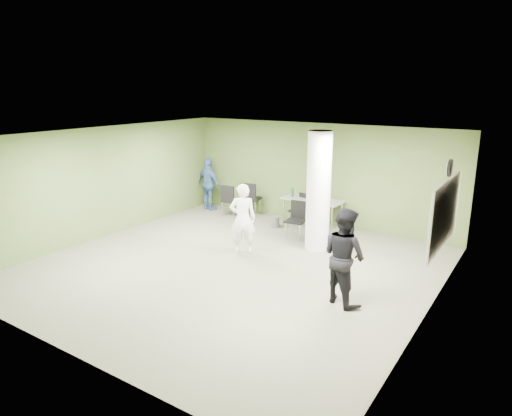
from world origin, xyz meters
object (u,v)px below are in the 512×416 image
Objects in this scene: chair_back_left at (230,198)px; folding_table at (312,201)px; woman_white at (243,219)px; man_blue at (209,184)px; man_black at (344,256)px.

folding_table is at bearing -173.09° from chair_back_left.
chair_back_left is 0.59× the size of woman_white.
folding_table is 1.03× the size of woman_white.
chair_back_left is at bearing 176.17° from man_blue.
man_black is at bearing -53.75° from folding_table.
man_black is (5.00, -3.39, 0.31)m from chair_back_left.
folding_table is 2.76m from woman_white.
chair_back_left is 3.08m from woman_white.
man_blue is (-1.01, 0.29, 0.26)m from chair_back_left.
woman_white reaches higher than folding_table.
chair_back_left is 0.59× the size of man_blue.
woman_white is 4.01m from man_blue.
man_black is 1.06× the size of man_blue.
man_blue reaches higher than chair_back_left.
folding_table is at bearing -32.40° from man_black.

